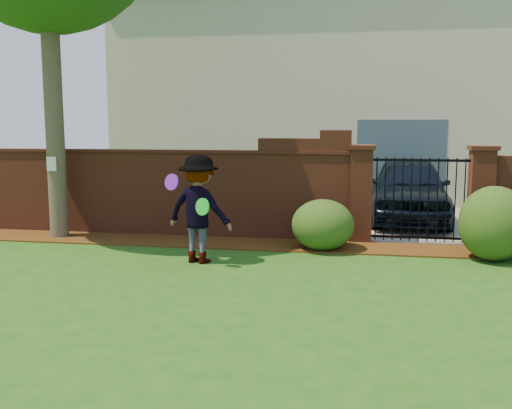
% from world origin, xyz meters
% --- Properties ---
extents(ground, '(80.00, 80.00, 0.01)m').
position_xyz_m(ground, '(0.00, 0.00, -0.01)').
color(ground, '#214C13').
rests_on(ground, ground).
extents(mulch_bed, '(11.10, 1.08, 0.03)m').
position_xyz_m(mulch_bed, '(-0.95, 3.34, 0.01)').
color(mulch_bed, '#3B210A').
rests_on(mulch_bed, ground).
extents(brick_wall, '(8.70, 0.31, 2.16)m').
position_xyz_m(brick_wall, '(-2.01, 4.00, 0.93)').
color(brick_wall, maroon).
rests_on(brick_wall, ground).
extents(pillar_left, '(0.50, 0.50, 1.88)m').
position_xyz_m(pillar_left, '(2.40, 4.00, 0.96)').
color(pillar_left, maroon).
rests_on(pillar_left, ground).
extents(pillar_right, '(0.50, 0.50, 1.88)m').
position_xyz_m(pillar_right, '(4.60, 4.00, 0.96)').
color(pillar_right, maroon).
rests_on(pillar_right, ground).
extents(iron_gate, '(1.78, 0.03, 1.60)m').
position_xyz_m(iron_gate, '(3.50, 4.00, 0.85)').
color(iron_gate, black).
rests_on(iron_gate, ground).
extents(driveway, '(3.20, 8.00, 0.01)m').
position_xyz_m(driveway, '(3.50, 8.00, 0.01)').
color(driveway, gray).
rests_on(driveway, ground).
extents(house, '(12.40, 6.40, 6.30)m').
position_xyz_m(house, '(1.00, 12.00, 3.16)').
color(house, beige).
rests_on(house, ground).
extents(car, '(1.94, 4.45, 1.49)m').
position_xyz_m(car, '(3.53, 6.49, 0.75)').
color(car, black).
rests_on(car, ground).
extents(paper_notice, '(0.20, 0.01, 0.28)m').
position_xyz_m(paper_notice, '(-3.60, 3.21, 1.50)').
color(paper_notice, white).
rests_on(paper_notice, tree).
extents(shrub_left, '(1.13, 1.13, 0.93)m').
position_xyz_m(shrub_left, '(1.73, 3.11, 0.46)').
color(shrub_left, '#1E4414').
rests_on(shrub_left, ground).
extents(shrub_middle, '(1.15, 1.15, 1.26)m').
position_xyz_m(shrub_middle, '(4.58, 2.78, 0.63)').
color(shrub_middle, '#1E4414').
rests_on(shrub_middle, ground).
extents(man, '(1.29, 0.94, 1.78)m').
position_xyz_m(man, '(-0.24, 1.80, 0.89)').
color(man, gray).
rests_on(man, ground).
extents(frisbee_purple, '(0.29, 0.17, 0.28)m').
position_xyz_m(frisbee_purple, '(-0.71, 1.91, 1.32)').
color(frisbee_purple, purple).
rests_on(frisbee_purple, man).
extents(frisbee_green, '(0.28, 0.18, 0.28)m').
position_xyz_m(frisbee_green, '(-0.08, 1.50, 0.98)').
color(frisbee_green, green).
rests_on(frisbee_green, man).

